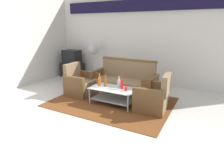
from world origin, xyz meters
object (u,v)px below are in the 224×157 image
object	(u,v)px
bottle_brown	(105,82)
cup	(126,89)
armchair_right	(153,98)
couch	(124,83)
bottle_red	(122,84)
coffee_table	(113,94)
tv_stand	(73,70)
armchair_left	(81,84)
bottle_orange	(100,81)
pedestal_fan	(94,51)
television	(72,57)
bottle_clear	(119,83)

from	to	relation	value
bottle_brown	cup	world-z (taller)	bottle_brown
armchair_right	couch	bearing A→B (deg)	54.79
bottle_red	couch	bearing A→B (deg)	111.08
coffee_table	tv_stand	distance (m)	3.08
armchair_right	coffee_table	world-z (taller)	armchair_right
armchair_left	bottle_red	size ratio (longest dim) A/B	2.82
armchair_left	tv_stand	size ratio (longest dim) A/B	1.06
bottle_orange	cup	distance (m)	0.74
armchair_right	bottle_brown	world-z (taller)	armchair_right
cup	pedestal_fan	distance (m)	2.71
pedestal_fan	coffee_table	bearing A→B (deg)	-45.57
armchair_right	television	size ratio (longest dim) A/B	1.39
couch	pedestal_fan	size ratio (longest dim) A/B	1.43
armchair_right	coffee_table	distance (m)	0.97
tv_stand	bottle_brown	bearing A→B (deg)	-34.31
bottle_orange	television	world-z (taller)	television
armchair_left	bottle_orange	world-z (taller)	armchair_left
bottle_orange	cup	world-z (taller)	bottle_orange
bottle_clear	cup	xyz separation A→B (m)	(0.26, -0.15, -0.05)
bottle_clear	pedestal_fan	size ratio (longest dim) A/B	0.22
pedestal_fan	tv_stand	bearing A→B (deg)	-176.94
pedestal_fan	bottle_clear	bearing A→B (deg)	-41.72
couch	bottle_red	size ratio (longest dim) A/B	6.01
cup	tv_stand	bearing A→B (deg)	150.51
armchair_left	bottle_red	distance (m)	1.37
armchair_left	cup	size ratio (longest dim) A/B	8.50
bottle_orange	television	xyz separation A→B (m)	(-2.22, 1.64, 0.23)
bottle_orange	television	bearing A→B (deg)	143.49
armchair_right	tv_stand	distance (m)	3.87
coffee_table	tv_stand	world-z (taller)	tv_stand
couch	armchair_left	bearing A→B (deg)	29.30
couch	television	bearing A→B (deg)	-18.06
armchair_left	coffee_table	size ratio (longest dim) A/B	0.77
tv_stand	bottle_red	bearing A→B (deg)	-29.65
bottle_red	television	world-z (taller)	television
coffee_table	bottle_brown	size ratio (longest dim) A/B	3.47
television	pedestal_fan	xyz separation A→B (m)	(0.94, 0.05, 0.25)
bottle_orange	television	distance (m)	2.77
bottle_clear	tv_stand	size ratio (longest dim) A/B	0.34
bottle_brown	cup	size ratio (longest dim) A/B	3.17
armchair_right	coffee_table	xyz separation A→B (m)	(-0.96, -0.13, -0.02)
armchair_left	coffee_table	world-z (taller)	armchair_left
bottle_brown	tv_stand	bearing A→B (deg)	145.69
armchair_right	television	world-z (taller)	television
television	pedestal_fan	bearing A→B (deg)	-175.85
bottle_brown	pedestal_fan	bearing A→B (deg)	130.79
bottle_red	bottle_clear	world-z (taller)	bottle_red
armchair_right	bottle_orange	world-z (taller)	armchair_right
bottle_clear	television	distance (m)	3.10
bottle_clear	tv_stand	world-z (taller)	bottle_clear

